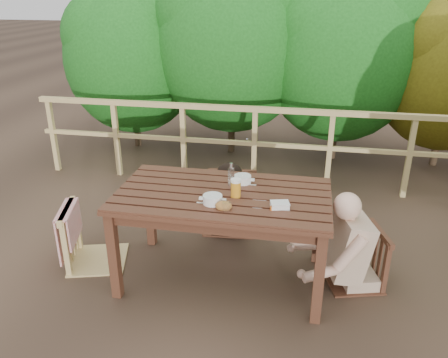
% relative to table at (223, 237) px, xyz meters
% --- Properties ---
extents(ground, '(60.00, 60.00, 0.00)m').
position_rel_table_xyz_m(ground, '(0.00, 0.00, -0.39)').
color(ground, '#4F392A').
rests_on(ground, ground).
extents(table, '(1.70, 0.96, 0.79)m').
position_rel_table_xyz_m(table, '(0.00, 0.00, 0.00)').
color(table, '#412316').
rests_on(table, ground).
extents(chair_left, '(0.63, 0.63, 1.03)m').
position_rel_table_xyz_m(chair_left, '(-1.17, 0.03, 0.12)').
color(chair_left, tan).
rests_on(chair_left, ground).
extents(chair_far, '(0.56, 0.56, 1.04)m').
position_rel_table_xyz_m(chair_far, '(-0.10, 0.89, 0.12)').
color(chair_far, '#412316').
rests_on(chair_far, ground).
extents(chair_right, '(0.55, 0.55, 0.90)m').
position_rel_table_xyz_m(chair_right, '(1.09, 0.16, 0.06)').
color(chair_right, '#412316').
rests_on(chair_right, ground).
extents(woman, '(0.51, 0.61, 1.15)m').
position_rel_table_xyz_m(woman, '(-0.10, 0.91, 0.18)').
color(woman, black).
rests_on(woman, ground).
extents(diner_right, '(0.80, 0.71, 1.36)m').
position_rel_table_xyz_m(diner_right, '(1.12, 0.16, 0.29)').
color(diner_right, tan).
rests_on(diner_right, ground).
extents(railing, '(5.60, 0.10, 1.01)m').
position_rel_table_xyz_m(railing, '(0.00, 2.00, 0.11)').
color(railing, tan).
rests_on(railing, ground).
extents(hedge_row, '(6.60, 1.60, 3.80)m').
position_rel_table_xyz_m(hedge_row, '(0.40, 3.20, 1.51)').
color(hedge_row, '#175617').
rests_on(hedge_row, ground).
extents(soup_near, '(0.25, 0.25, 0.08)m').
position_rel_table_xyz_m(soup_near, '(-0.04, -0.20, 0.43)').
color(soup_near, white).
rests_on(soup_near, table).
extents(soup_far, '(0.24, 0.24, 0.08)m').
position_rel_table_xyz_m(soup_far, '(0.12, 0.23, 0.43)').
color(soup_far, white).
rests_on(soup_far, table).
extents(bread_roll, '(0.12, 0.09, 0.07)m').
position_rel_table_xyz_m(bread_roll, '(0.06, -0.27, 0.43)').
color(bread_roll, '#9E5F37').
rests_on(bread_roll, table).
extents(beer_glass, '(0.08, 0.08, 0.16)m').
position_rel_table_xyz_m(beer_glass, '(0.11, -0.04, 0.47)').
color(beer_glass, gold).
rests_on(beer_glass, table).
extents(bottle, '(0.05, 0.05, 0.22)m').
position_rel_table_xyz_m(bottle, '(0.04, 0.13, 0.50)').
color(bottle, silver).
rests_on(bottle, table).
extents(tumbler, '(0.07, 0.07, 0.08)m').
position_rel_table_xyz_m(tumbler, '(0.08, -0.29, 0.43)').
color(tumbler, white).
rests_on(tumbler, table).
extents(butter_tub, '(0.16, 0.13, 0.06)m').
position_rel_table_xyz_m(butter_tub, '(0.47, -0.17, 0.42)').
color(butter_tub, white).
rests_on(butter_tub, table).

